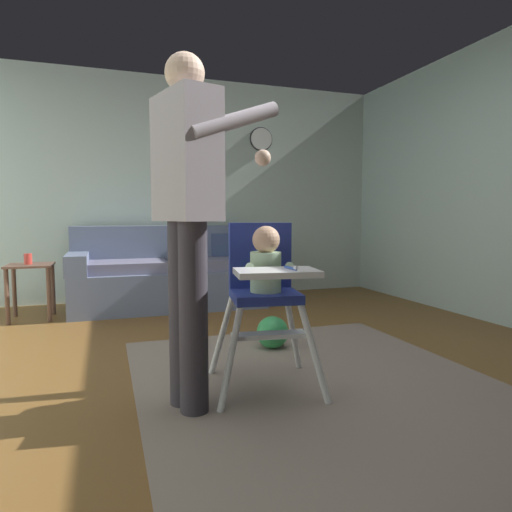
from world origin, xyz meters
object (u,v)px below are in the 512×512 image
Objects in this scene: couch at (169,275)px; adult_standing at (188,212)px; toy_ball at (273,332)px; side_table at (31,279)px; sippy_cup at (28,259)px; high_chair at (265,276)px; wall_clock at (261,139)px.

adult_standing is (-0.25, -2.64, 0.65)m from couch.
adult_standing is 1.41m from toy_ball.
adult_standing reaches higher than toy_ball.
adult_standing is at bearing -5.47° from couch.
side_table is (-1.81, 1.59, 0.26)m from toy_ball.
side_table is 5.20× the size of sippy_cup.
high_chair reaches higher than side_table.
couch is at bearing -158.67° from wall_clock.
adult_standing is 17.32× the size of sippy_cup.
sippy_cup is 0.34× the size of wall_clock.
adult_standing is 3.33× the size of side_table.
wall_clock is (1.22, 0.48, 1.58)m from couch.
sippy_cup is (-1.07, 2.41, -0.41)m from adult_standing.
sippy_cup is 2.96m from wall_clock.
sippy_cup is (-1.83, 1.59, 0.45)m from toy_ball.
wall_clock reaches higher than toy_ball.
wall_clock is at bearing 15.61° from side_table.
sippy_cup is at bearing 138.95° from toy_ball.
couch is 1.15× the size of adult_standing.
couch is 19.92× the size of sippy_cup.
sippy_cup is (-1.52, 2.28, -0.06)m from high_chair.
high_chair reaches higher than sippy_cup.
adult_standing is 7.37× the size of toy_ball.
couch is 6.86× the size of wall_clock.
adult_standing reaches higher than sippy_cup.
toy_ball is (0.76, 0.82, -0.87)m from adult_standing.
high_chair reaches higher than couch.
couch is 3.83× the size of side_table.
toy_ball is 2.43m from side_table.
sippy_cup reaches higher than side_table.
side_table is (-1.31, -0.23, 0.05)m from couch.
sippy_cup is (-0.01, 0.00, 0.19)m from side_table.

